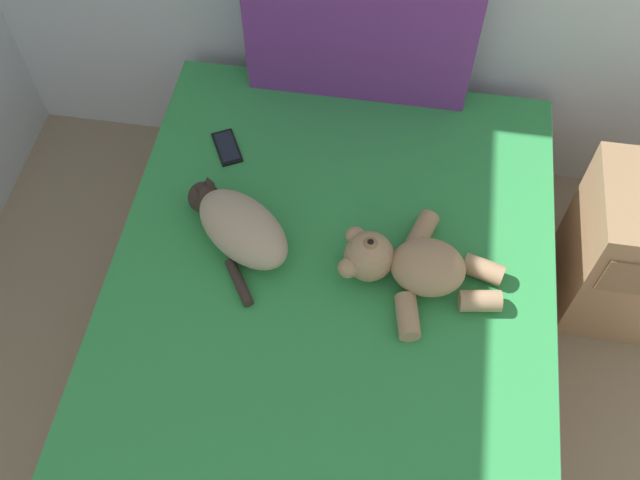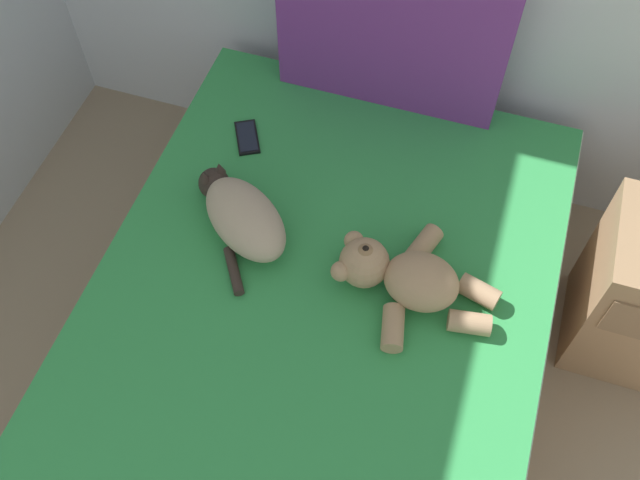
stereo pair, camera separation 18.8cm
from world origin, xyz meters
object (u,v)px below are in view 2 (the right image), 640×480
(patterned_cushion, at_px, (393,33))
(cat, at_px, (242,216))
(cell_phone, at_px, (247,137))
(teddy_bear, at_px, (405,277))
(bed, at_px, (308,365))

(patterned_cushion, relative_size, cat, 1.88)
(patterned_cushion, height_order, cell_phone, patterned_cushion)
(cat, distance_m, teddy_bear, 0.53)
(cat, height_order, cell_phone, cat)
(teddy_bear, bearing_deg, cat, 173.84)
(bed, relative_size, teddy_bear, 4.25)
(bed, bearing_deg, patterned_cushion, 91.36)
(patterned_cushion, xyz_separation_m, teddy_bear, (0.25, -0.75, -0.20))
(bed, distance_m, cell_phone, 0.79)
(teddy_bear, xyz_separation_m, cell_phone, (-0.65, 0.41, -0.06))
(patterned_cushion, distance_m, cell_phone, 0.59)
(teddy_bear, height_order, cell_phone, teddy_bear)
(teddy_bear, relative_size, cell_phone, 2.99)
(bed, height_order, teddy_bear, teddy_bear)
(bed, relative_size, patterned_cushion, 2.75)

